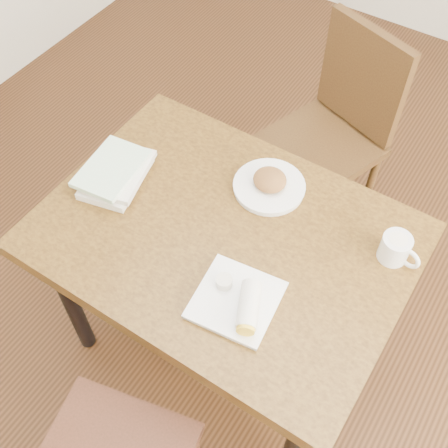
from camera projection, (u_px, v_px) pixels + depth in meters
The scene contains 7 objects.
ground at pixel (224, 339), 2.34m from camera, with size 4.00×5.00×0.01m, color #472814.
table at pixel (224, 249), 1.81m from camera, with size 1.14×0.83×0.75m.
chair_far at pixel (336, 124), 2.32m from camera, with size 0.53×0.53×0.95m.
plate_scone at pixel (269, 184), 1.83m from camera, with size 0.24×0.24×0.08m.
coffee_mug at pixel (396, 248), 1.65m from camera, with size 0.13×0.09×0.09m.
plate_burrito at pixel (240, 302), 1.57m from camera, with size 0.26×0.26×0.08m.
book_stack at pixel (116, 173), 1.85m from camera, with size 0.23×0.29×0.07m.
Camera 1 is at (0.55, -0.85, 2.16)m, focal length 45.00 mm.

